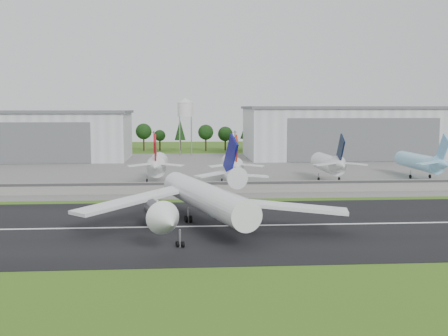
{
  "coord_description": "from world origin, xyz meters",
  "views": [
    {
      "loc": [
        -6.86,
        -104.65,
        24.75
      ],
      "look_at": [
        3.99,
        40.0,
        9.0
      ],
      "focal_mm": 45.0,
      "sensor_mm": 36.0,
      "label": 1
    }
  ],
  "objects": [
    {
      "name": "ground",
      "position": [
        0.0,
        0.0,
        0.0
      ],
      "size": [
        600.0,
        600.0,
        0.0
      ],
      "primitive_type": "plane",
      "color": "#305A15",
      "rests_on": "ground"
    },
    {
      "name": "utility_poles",
      "position": [
        0.0,
        200.0,
        0.0
      ],
      "size": [
        230.0,
        3.0,
        12.0
      ],
      "primitive_type": null,
      "color": "black",
      "rests_on": "ground"
    },
    {
      "name": "parked_jet_red_a",
      "position": [
        -14.87,
        76.59,
        6.35
      ],
      "size": [
        7.36,
        31.29,
        16.86
      ],
      "color": "white",
      "rests_on": "ground"
    },
    {
      "name": "runway_centerline",
      "position": [
        0.0,
        10.0,
        0.11
      ],
      "size": [
        220.0,
        1.0,
        0.02
      ],
      "primitive_type": "cube",
      "color": "white",
      "rests_on": "runway"
    },
    {
      "name": "blast_fence",
      "position": [
        0.0,
        54.99,
        1.81
      ],
      "size": [
        240.0,
        0.61,
        3.5
      ],
      "color": "gray",
      "rests_on": "ground"
    },
    {
      "name": "water_tower",
      "position": [
        -5.0,
        185.0,
        24.55
      ],
      "size": [
        8.4,
        8.4,
        29.4
      ],
      "color": "#99999E",
      "rests_on": "ground"
    },
    {
      "name": "parked_jet_red_b",
      "position": [
        9.61,
        76.54,
        6.02
      ],
      "size": [
        7.36,
        31.29,
        16.52
      ],
      "color": "white",
      "rests_on": "ground"
    },
    {
      "name": "parked_jet_navy",
      "position": [
        42.0,
        76.56,
        6.2
      ],
      "size": [
        7.36,
        31.29,
        16.71
      ],
      "color": "silver",
      "rests_on": "ground"
    },
    {
      "name": "treeline",
      "position": [
        0.0,
        215.0,
        0.0
      ],
      "size": [
        320.0,
        16.0,
        22.0
      ],
      "primitive_type": null,
      "color": "black",
      "rests_on": "ground"
    },
    {
      "name": "runway",
      "position": [
        0.0,
        10.0,
        0.05
      ],
      "size": [
        320.0,
        60.0,
        0.1
      ],
      "primitive_type": "cube",
      "color": "black",
      "rests_on": "ground"
    },
    {
      "name": "parked_jet_skyblue",
      "position": [
        75.6,
        81.54,
        5.99
      ],
      "size": [
        7.36,
        37.29,
        16.54
      ],
      "color": "#8ED4F5",
      "rests_on": "ground"
    },
    {
      "name": "hangar_east",
      "position": [
        75.0,
        164.92,
        12.63
      ],
      "size": [
        102.0,
        47.0,
        25.2
      ],
      "color": "silver",
      "rests_on": "ground"
    },
    {
      "name": "apron",
      "position": [
        0.0,
        120.0,
        0.05
      ],
      "size": [
        320.0,
        150.0,
        0.1
      ],
      "primitive_type": "cube",
      "color": "slate",
      "rests_on": "ground"
    },
    {
      "name": "main_airliner",
      "position": [
        -2.32,
        9.58,
        4.89
      ],
      "size": [
        54.89,
        58.15,
        18.17
      ],
      "rotation": [
        0.0,
        0.0,
        3.43
      ],
      "color": "white",
      "rests_on": "runway"
    },
    {
      "name": "hangar_west",
      "position": [
        -80.0,
        164.92,
        11.63
      ],
      "size": [
        97.0,
        44.0,
        23.2
      ],
      "color": "silver",
      "rests_on": "ground"
    }
  ]
}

